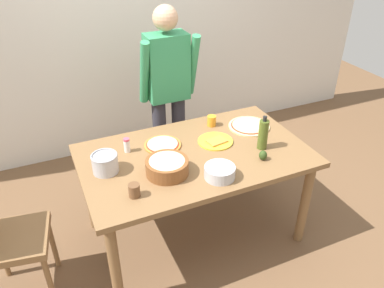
{
  "coord_description": "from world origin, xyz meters",
  "views": [
    {
      "loc": [
        -0.93,
        -2.05,
        2.24
      ],
      "look_at": [
        0.0,
        0.05,
        0.81
      ],
      "focal_mm": 35.77,
      "sensor_mm": 36.0,
      "label": 1
    }
  ],
  "objects_px": {
    "olive_oil_bottle": "(263,134)",
    "avocado": "(263,155)",
    "cup_small_brown": "(134,190)",
    "salt_shaker": "(127,145)",
    "chair_wooden_left": "(0,234)",
    "dining_table": "(195,164)",
    "plate_with_slice": "(216,141)",
    "steel_pot": "(105,163)",
    "pizza_cooked_on_tray": "(163,145)",
    "pizza_raw_on_board": "(249,126)",
    "cup_orange": "(212,121)",
    "person_cook": "(168,88)",
    "popcorn_bowl": "(167,165)",
    "mixing_bowl_steel": "(220,172)"
  },
  "relations": [
    {
      "from": "pizza_raw_on_board",
      "to": "popcorn_bowl",
      "type": "height_order",
      "value": "popcorn_bowl"
    },
    {
      "from": "avocado",
      "to": "cup_small_brown",
      "type": "bearing_deg",
      "value": -178.72
    },
    {
      "from": "pizza_raw_on_board",
      "to": "person_cook",
      "type": "bearing_deg",
      "value": 128.27
    },
    {
      "from": "chair_wooden_left",
      "to": "pizza_raw_on_board",
      "type": "xyz_separation_m",
      "value": [
        1.87,
        0.21,
        0.23
      ]
    },
    {
      "from": "plate_with_slice",
      "to": "steel_pot",
      "type": "xyz_separation_m",
      "value": [
        -0.83,
        -0.04,
        0.06
      ]
    },
    {
      "from": "steel_pot",
      "to": "cup_small_brown",
      "type": "relative_size",
      "value": 2.04
    },
    {
      "from": "person_cook",
      "to": "plate_with_slice",
      "type": "distance_m",
      "value": 0.71
    },
    {
      "from": "person_cook",
      "to": "cup_orange",
      "type": "distance_m",
      "value": 0.5
    },
    {
      "from": "pizza_raw_on_board",
      "to": "plate_with_slice",
      "type": "height_order",
      "value": "plate_with_slice"
    },
    {
      "from": "plate_with_slice",
      "to": "popcorn_bowl",
      "type": "relative_size",
      "value": 0.93
    },
    {
      "from": "person_cook",
      "to": "pizza_cooked_on_tray",
      "type": "height_order",
      "value": "person_cook"
    },
    {
      "from": "olive_oil_bottle",
      "to": "cup_orange",
      "type": "distance_m",
      "value": 0.49
    },
    {
      "from": "plate_with_slice",
      "to": "cup_small_brown",
      "type": "bearing_deg",
      "value": -153.84
    },
    {
      "from": "salt_shaker",
      "to": "cup_orange",
      "type": "bearing_deg",
      "value": 7.75
    },
    {
      "from": "plate_with_slice",
      "to": "pizza_raw_on_board",
      "type": "bearing_deg",
      "value": 15.78
    },
    {
      "from": "pizza_cooked_on_tray",
      "to": "olive_oil_bottle",
      "type": "height_order",
      "value": "olive_oil_bottle"
    },
    {
      "from": "plate_with_slice",
      "to": "steel_pot",
      "type": "distance_m",
      "value": 0.83
    },
    {
      "from": "olive_oil_bottle",
      "to": "avocado",
      "type": "distance_m",
      "value": 0.17
    },
    {
      "from": "plate_with_slice",
      "to": "steel_pot",
      "type": "bearing_deg",
      "value": -177.53
    },
    {
      "from": "mixing_bowl_steel",
      "to": "pizza_raw_on_board",
      "type": "bearing_deg",
      "value": 43.55
    },
    {
      "from": "olive_oil_bottle",
      "to": "person_cook",
      "type": "bearing_deg",
      "value": 113.29
    },
    {
      "from": "popcorn_bowl",
      "to": "cup_small_brown",
      "type": "relative_size",
      "value": 3.29
    },
    {
      "from": "pizza_cooked_on_tray",
      "to": "plate_with_slice",
      "type": "distance_m",
      "value": 0.39
    },
    {
      "from": "steel_pot",
      "to": "salt_shaker",
      "type": "relative_size",
      "value": 1.64
    },
    {
      "from": "chair_wooden_left",
      "to": "olive_oil_bottle",
      "type": "height_order",
      "value": "olive_oil_bottle"
    },
    {
      "from": "chair_wooden_left",
      "to": "olive_oil_bottle",
      "type": "bearing_deg",
      "value": -3.04
    },
    {
      "from": "plate_with_slice",
      "to": "avocado",
      "type": "distance_m",
      "value": 0.39
    },
    {
      "from": "pizza_raw_on_board",
      "to": "avocado",
      "type": "relative_size",
      "value": 4.62
    },
    {
      "from": "person_cook",
      "to": "cup_orange",
      "type": "height_order",
      "value": "person_cook"
    },
    {
      "from": "plate_with_slice",
      "to": "avocado",
      "type": "xyz_separation_m",
      "value": [
        0.19,
        -0.34,
        0.03
      ]
    },
    {
      "from": "pizza_cooked_on_tray",
      "to": "cup_orange",
      "type": "height_order",
      "value": "cup_orange"
    },
    {
      "from": "pizza_raw_on_board",
      "to": "cup_small_brown",
      "type": "relative_size",
      "value": 3.8
    },
    {
      "from": "chair_wooden_left",
      "to": "olive_oil_bottle",
      "type": "relative_size",
      "value": 3.71
    },
    {
      "from": "dining_table",
      "to": "plate_with_slice",
      "type": "height_order",
      "value": "plate_with_slice"
    },
    {
      "from": "salt_shaker",
      "to": "avocado",
      "type": "relative_size",
      "value": 1.51
    },
    {
      "from": "steel_pot",
      "to": "avocado",
      "type": "bearing_deg",
      "value": -16.46
    },
    {
      "from": "pizza_cooked_on_tray",
      "to": "popcorn_bowl",
      "type": "bearing_deg",
      "value": -104.87
    },
    {
      "from": "pizza_cooked_on_tray",
      "to": "cup_small_brown",
      "type": "height_order",
      "value": "cup_small_brown"
    },
    {
      "from": "dining_table",
      "to": "chair_wooden_left",
      "type": "xyz_separation_m",
      "value": [
        -1.32,
        -0.03,
        -0.13
      ]
    },
    {
      "from": "pizza_cooked_on_tray",
      "to": "olive_oil_bottle",
      "type": "relative_size",
      "value": 1.05
    },
    {
      "from": "chair_wooden_left",
      "to": "pizza_cooked_on_tray",
      "type": "relative_size",
      "value": 3.52
    },
    {
      "from": "cup_small_brown",
      "to": "avocado",
      "type": "relative_size",
      "value": 1.21
    },
    {
      "from": "avocado",
      "to": "pizza_cooked_on_tray",
      "type": "bearing_deg",
      "value": 141.83
    },
    {
      "from": "chair_wooden_left",
      "to": "cup_orange",
      "type": "distance_m",
      "value": 1.67
    },
    {
      "from": "pizza_cooked_on_tray",
      "to": "avocado",
      "type": "relative_size",
      "value": 3.86
    },
    {
      "from": "plate_with_slice",
      "to": "cup_small_brown",
      "type": "height_order",
      "value": "cup_small_brown"
    },
    {
      "from": "plate_with_slice",
      "to": "cup_orange",
      "type": "height_order",
      "value": "cup_orange"
    },
    {
      "from": "mixing_bowl_steel",
      "to": "avocado",
      "type": "height_order",
      "value": "mixing_bowl_steel"
    },
    {
      "from": "cup_orange",
      "to": "chair_wooden_left",
      "type": "bearing_deg",
      "value": -167.75
    },
    {
      "from": "olive_oil_bottle",
      "to": "avocado",
      "type": "bearing_deg",
      "value": -120.33
    }
  ]
}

